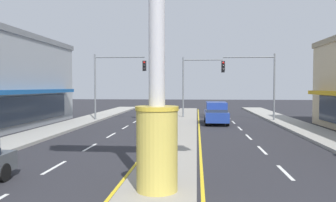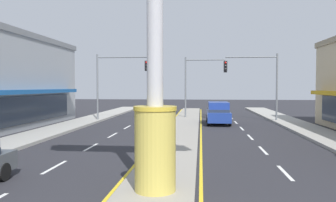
# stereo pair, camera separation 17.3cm
# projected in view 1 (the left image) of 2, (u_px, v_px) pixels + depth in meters

# --- Properties ---
(median_strip) EXTENTS (2.34, 52.00, 0.14)m
(median_strip) POSITION_uv_depth(u_px,v_px,m) (179.00, 135.00, 21.59)
(median_strip) COLOR gray
(median_strip) RESTS_ON ground
(sidewalk_left) EXTENTS (2.72, 60.00, 0.18)m
(sidewalk_left) POSITION_uv_depth(u_px,v_px,m) (28.00, 138.00, 20.39)
(sidewalk_left) COLOR #9E9B93
(sidewalk_left) RESTS_ON ground
(lane_markings) EXTENTS (9.08, 52.00, 0.01)m
(lane_markings) POSITION_uv_depth(u_px,v_px,m) (177.00, 139.00, 20.25)
(lane_markings) COLOR silver
(lane_markings) RESTS_ON ground
(district_sign) EXTENTS (7.09, 1.28, 8.62)m
(district_sign) POSITION_uv_depth(u_px,v_px,m) (157.00, 45.00, 9.66)
(district_sign) COLOR gold
(district_sign) RESTS_ON median_strip
(traffic_light_left_side) EXTENTS (4.86, 0.46, 6.20)m
(traffic_light_left_side) POSITION_uv_depth(u_px,v_px,m) (114.00, 75.00, 30.35)
(traffic_light_left_side) COLOR slate
(traffic_light_left_side) RESTS_ON ground
(traffic_light_right_side) EXTENTS (4.86, 0.46, 6.20)m
(traffic_light_right_side) POSITION_uv_depth(u_px,v_px,m) (255.00, 75.00, 30.21)
(traffic_light_right_side) COLOR slate
(traffic_light_right_side) RESTS_ON ground
(traffic_light_median_far) EXTENTS (4.20, 0.46, 6.20)m
(traffic_light_median_far) POSITION_uv_depth(u_px,v_px,m) (198.00, 77.00, 33.39)
(traffic_light_median_far) COLOR slate
(traffic_light_median_far) RESTS_ON ground
(suv_near_right_lane) EXTENTS (1.97, 4.60, 1.90)m
(suv_near_right_lane) POSITION_uv_depth(u_px,v_px,m) (216.00, 113.00, 28.50)
(suv_near_right_lane) COLOR navy
(suv_near_right_lane) RESTS_ON ground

